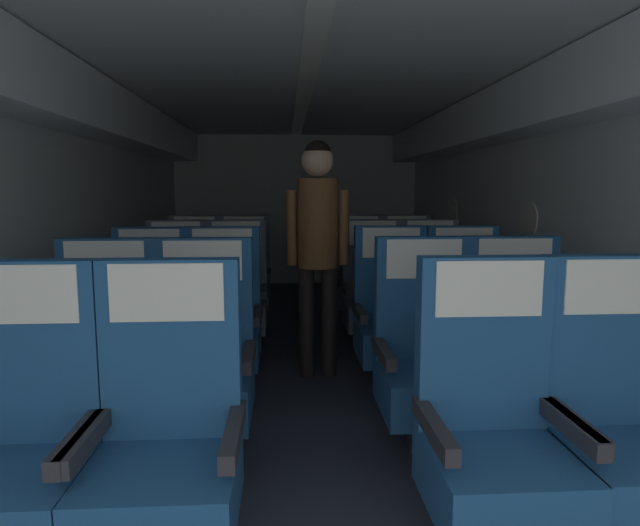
{
  "coord_description": "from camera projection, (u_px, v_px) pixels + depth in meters",
  "views": [
    {
      "loc": [
        -0.15,
        -0.26,
        1.3
      ],
      "look_at": [
        0.09,
        3.64,
        0.79
      ],
      "focal_mm": 30.59,
      "sensor_mm": 36.0,
      "label": 1
    }
  ],
  "objects": [
    {
      "name": "seat_c_right_aisle",
      "position": [
        466.0,
        320.0,
        3.62
      ],
      "size": [
        0.51,
        0.51,
        1.07
      ],
      "color": "#38383D",
      "rests_on": "ground"
    },
    {
      "name": "seat_b_left_aisle",
      "position": [
        203.0,
        366.0,
        2.68
      ],
      "size": [
        0.51,
        0.51,
        1.07
      ],
      "color": "#38383D",
      "rests_on": "ground"
    },
    {
      "name": "seat_a_right_aisle",
      "position": [
        622.0,
        432.0,
        1.94
      ],
      "size": [
        0.51,
        0.51,
        1.07
      ],
      "color": "#38383D",
      "rests_on": "ground"
    },
    {
      "name": "flight_attendant",
      "position": [
        318.0,
        232.0,
        3.76
      ],
      "size": [
        0.43,
        0.28,
        1.65
      ],
      "rotation": [
        0.0,
        0.0,
        3.5
      ],
      "color": "black",
      "rests_on": "ground"
    },
    {
      "name": "seat_b_left_window",
      "position": [
        104.0,
        367.0,
        2.66
      ],
      "size": [
        0.51,
        0.51,
        1.07
      ],
      "color": "#38383D",
      "rests_on": "ground"
    },
    {
      "name": "seat_e_right_aisle",
      "position": [
        408.0,
        279.0,
        5.34
      ],
      "size": [
        0.51,
        0.51,
        1.07
      ],
      "color": "#38383D",
      "rests_on": "ground"
    },
    {
      "name": "seat_c_right_window",
      "position": [
        393.0,
        320.0,
        3.62
      ],
      "size": [
        0.51,
        0.51,
        1.07
      ],
      "color": "#38383D",
      "rests_on": "ground"
    },
    {
      "name": "seat_e_left_window",
      "position": [
        195.0,
        281.0,
        5.22
      ],
      "size": [
        0.51,
        0.51,
        1.07
      ],
      "color": "#38383D",
      "rests_on": "ground"
    },
    {
      "name": "seat_b_right_window",
      "position": [
        426.0,
        361.0,
        2.75
      ],
      "size": [
        0.51,
        0.51,
        1.07
      ],
      "color": "#38383D",
      "rests_on": "ground"
    },
    {
      "name": "seat_c_left_window",
      "position": [
        149.0,
        325.0,
        3.49
      ],
      "size": [
        0.51,
        0.51,
        1.07
      ],
      "color": "#38383D",
      "rests_on": "ground"
    },
    {
      "name": "seat_a_left_window",
      "position": [
        16.0,
        452.0,
        1.79
      ],
      "size": [
        0.51,
        0.51,
        1.07
      ],
      "color": "#38383D",
      "rests_on": "ground"
    },
    {
      "name": "seat_d_left_window",
      "position": [
        176.0,
        298.0,
        4.36
      ],
      "size": [
        0.51,
        0.51,
        1.07
      ],
      "color": "#38383D",
      "rests_on": "ground"
    },
    {
      "name": "seat_d_right_window",
      "position": [
        373.0,
        296.0,
        4.45
      ],
      "size": [
        0.51,
        0.51,
        1.07
      ],
      "color": "#38383D",
      "rests_on": "ground"
    },
    {
      "name": "seat_d_left_aisle",
      "position": [
        236.0,
        298.0,
        4.38
      ],
      "size": [
        0.51,
        0.51,
        1.07
      ],
      "color": "#38383D",
      "rests_on": "ground"
    },
    {
      "name": "seat_c_left_aisle",
      "position": [
        223.0,
        324.0,
        3.53
      ],
      "size": [
        0.51,
        0.51,
        1.07
      ],
      "color": "#38383D",
      "rests_on": "ground"
    },
    {
      "name": "seat_a_right_window",
      "position": [
        493.0,
        438.0,
        1.9
      ],
      "size": [
        0.51,
        0.51,
        1.07
      ],
      "color": "#38383D",
      "rests_on": "ground"
    },
    {
      "name": "fuselage_shell",
      "position": [
        305.0,
        159.0,
        4.17
      ],
      "size": [
        3.51,
        7.48,
        2.13
      ],
      "color": "silver",
      "rests_on": "ground"
    },
    {
      "name": "seat_e_left_aisle",
      "position": [
        244.0,
        281.0,
        5.24
      ],
      "size": [
        0.51,
        0.51,
        1.07
      ],
      "color": "#38383D",
      "rests_on": "ground"
    },
    {
      "name": "ground",
      "position": [
        307.0,
        366.0,
        4.11
      ],
      "size": [
        3.63,
        7.83,
        0.02
      ],
      "primitive_type": "cube",
      "color": "#2D3342"
    },
    {
      "name": "seat_d_right_aisle",
      "position": [
        431.0,
        295.0,
        4.5
      ],
      "size": [
        0.51,
        0.51,
        1.07
      ],
      "color": "#38383D",
      "rests_on": "ground"
    },
    {
      "name": "seat_b_right_aisle",
      "position": [
        518.0,
        359.0,
        2.79
      ],
      "size": [
        0.51,
        0.51,
        1.07
      ],
      "color": "#38383D",
      "rests_on": "ground"
    },
    {
      "name": "seat_e_right_window",
      "position": [
        359.0,
        279.0,
        5.3
      ],
      "size": [
        0.51,
        0.51,
        1.07
      ],
      "color": "#38383D",
      "rests_on": "ground"
    },
    {
      "name": "seat_a_left_aisle",
      "position": [
        166.0,
        447.0,
        1.83
      ],
      "size": [
        0.51,
        0.51,
        1.07
      ],
      "color": "#38383D",
      "rests_on": "ground"
    }
  ]
}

